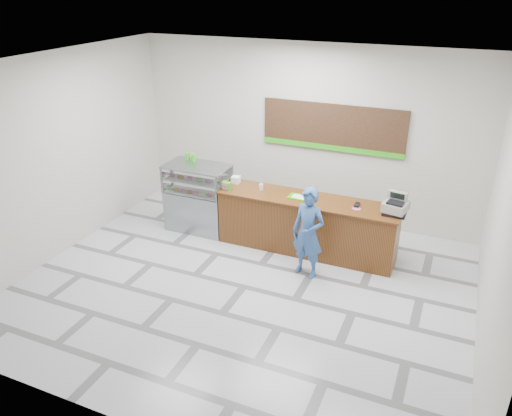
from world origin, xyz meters
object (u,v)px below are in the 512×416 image
at_px(sales_counter, 307,225).
at_px(customer, 308,233).
at_px(cash_register, 396,206).
at_px(serving_tray, 298,197).
at_px(display_case, 198,197).

height_order(sales_counter, customer, customer).
relative_size(cash_register, customer, 0.29).
relative_size(serving_tray, customer, 0.23).
height_order(sales_counter, cash_register, cash_register).
bearing_deg(customer, serving_tray, 133.92).
bearing_deg(sales_counter, display_case, -179.99).
xyz_separation_m(display_case, customer, (2.48, -0.77, 0.11)).
bearing_deg(cash_register, sales_counter, -170.21).
relative_size(sales_counter, cash_register, 7.30).
bearing_deg(sales_counter, customer, -71.11).
height_order(serving_tray, customer, customer).
height_order(display_case, cash_register, cash_register).
distance_m(sales_counter, cash_register, 1.63).
bearing_deg(display_case, serving_tray, -0.50).
bearing_deg(customer, cash_register, 45.32).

